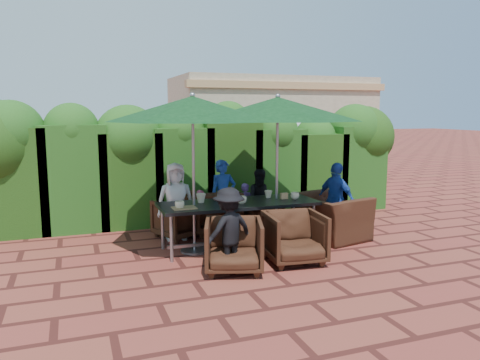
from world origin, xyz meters
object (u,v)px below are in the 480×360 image
object	(u,v)px
dining_table	(239,207)
chair_far_right	(260,212)
umbrella_right	(278,109)
chair_end_right	(330,210)
chair_near_left	(234,243)
umbrella_left	(193,109)
chair_far_left	(179,216)
chair_near_right	(295,235)
chair_far_mid	(214,209)

from	to	relation	value
dining_table	chair_far_right	world-z (taller)	dining_table
umbrella_right	chair_end_right	distance (m)	1.96
chair_end_right	chair_near_left	bearing A→B (deg)	103.66
umbrella_left	chair_end_right	xyz separation A→B (m)	(2.38, -0.05, -1.71)
umbrella_left	chair_end_right	size ratio (longest dim) A/B	2.23
umbrella_right	chair_near_left	world-z (taller)	umbrella_right
dining_table	chair_near_left	distance (m)	1.15
dining_table	chair_far_right	size ratio (longest dim) A/B	3.63
chair_far_left	chair_near_left	bearing A→B (deg)	74.76
chair_far_left	dining_table	bearing A→B (deg)	104.12
chair_far_left	chair_far_right	bearing A→B (deg)	152.85
umbrella_right	chair_far_right	bearing A→B (deg)	87.09
umbrella_left	chair_end_right	bearing A→B (deg)	-1.29
chair_near_right	chair_far_left	bearing A→B (deg)	129.64
umbrella_right	chair_far_left	world-z (taller)	umbrella_right
umbrella_left	umbrella_right	world-z (taller)	same
chair_far_mid	chair_far_right	size ratio (longest dim) A/B	1.26
chair_far_left	chair_near_right	world-z (taller)	chair_near_right
chair_far_left	chair_end_right	world-z (taller)	chair_end_right
umbrella_left	chair_near_left	distance (m)	2.13
umbrella_right	chair_near_right	bearing A→B (deg)	-99.82
umbrella_left	chair_near_left	xyz separation A→B (m)	(0.28, -1.07, -1.81)
dining_table	chair_far_left	distance (m)	1.25
umbrella_left	chair_far_right	xyz separation A→B (m)	(1.46, 0.83, -1.87)
chair_far_right	chair_end_right	xyz separation A→B (m)	(0.93, -0.89, 0.16)
dining_table	chair_near_left	bearing A→B (deg)	-113.13
chair_near_left	chair_end_right	distance (m)	2.34
umbrella_right	chair_end_right	world-z (taller)	umbrella_right
dining_table	umbrella_right	xyz separation A→B (m)	(0.70, 0.08, 1.54)
dining_table	chair_near_right	distance (m)	1.13
chair_near_left	chair_far_left	bearing A→B (deg)	117.16
umbrella_left	chair_near_right	distance (m)	2.41
umbrella_left	umbrella_right	bearing A→B (deg)	1.19
chair_far_right	chair_near_right	bearing A→B (deg)	80.34
umbrella_left	chair_end_right	distance (m)	2.93
chair_far_mid	chair_near_right	world-z (taller)	chair_far_mid
umbrella_right	umbrella_left	bearing A→B (deg)	-178.81
chair_far_mid	chair_near_right	size ratio (longest dim) A/B	1.07
chair_far_mid	chair_far_right	distance (m)	0.85
chair_far_left	chair_far_right	world-z (taller)	chair_far_left
chair_far_right	chair_near_left	bearing A→B (deg)	55.51
dining_table	chair_end_right	distance (m)	1.68
umbrella_right	chair_end_right	xyz separation A→B (m)	(0.97, -0.08, -1.71)
umbrella_left	chair_far_left	distance (m)	2.05
chair_near_right	chair_end_right	xyz separation A→B (m)	(1.15, 0.96, 0.10)
dining_table	chair_far_mid	size ratio (longest dim) A/B	2.89
chair_near_left	chair_near_right	world-z (taller)	chair_near_right
chair_far_right	chair_near_left	size ratio (longest dim) A/B	0.87
dining_table	umbrella_left	world-z (taller)	umbrella_left
chair_far_mid	chair_far_right	world-z (taller)	chair_far_mid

